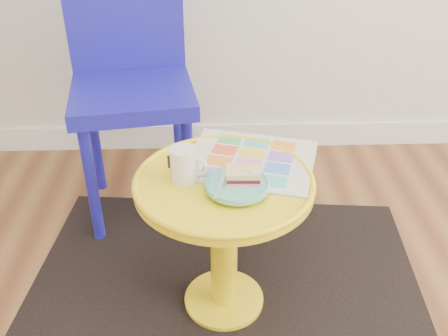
{
  "coord_description": "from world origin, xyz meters",
  "views": [
    {
      "loc": [
        -0.29,
        -0.19,
        1.23
      ],
      "look_at": [
        -0.25,
        0.96,
        0.51
      ],
      "focal_mm": 40.0,
      "sensor_mm": 36.0,
      "label": 1
    }
  ],
  "objects_px": {
    "side_table": "(224,219)",
    "chair": "(130,70)",
    "mug": "(185,164)",
    "newspaper": "(250,160)",
    "plate": "(237,185)"
  },
  "relations": [
    {
      "from": "mug",
      "to": "plate",
      "type": "xyz_separation_m",
      "value": [
        0.14,
        -0.05,
        -0.03
      ]
    },
    {
      "from": "chair",
      "to": "side_table",
      "type": "bearing_deg",
      "value": -70.87
    },
    {
      "from": "side_table",
      "to": "plate",
      "type": "distance_m",
      "value": 0.16
    },
    {
      "from": "side_table",
      "to": "chair",
      "type": "height_order",
      "value": "chair"
    },
    {
      "from": "chair",
      "to": "mug",
      "type": "xyz_separation_m",
      "value": [
        0.22,
        -0.62,
        -0.04
      ]
    },
    {
      "from": "mug",
      "to": "plate",
      "type": "distance_m",
      "value": 0.15
    },
    {
      "from": "chair",
      "to": "mug",
      "type": "distance_m",
      "value": 0.65
    },
    {
      "from": "plate",
      "to": "newspaper",
      "type": "bearing_deg",
      "value": 72.93
    },
    {
      "from": "newspaper",
      "to": "mug",
      "type": "height_order",
      "value": "mug"
    },
    {
      "from": "side_table",
      "to": "plate",
      "type": "height_order",
      "value": "plate"
    },
    {
      "from": "side_table",
      "to": "mug",
      "type": "relative_size",
      "value": 4.77
    },
    {
      "from": "side_table",
      "to": "newspaper",
      "type": "xyz_separation_m",
      "value": [
        0.08,
        0.1,
        0.14
      ]
    },
    {
      "from": "chair",
      "to": "newspaper",
      "type": "xyz_separation_m",
      "value": [
        0.41,
        -0.52,
        -0.09
      ]
    },
    {
      "from": "chair",
      "to": "mug",
      "type": "relative_size",
      "value": 9.37
    },
    {
      "from": "newspaper",
      "to": "mug",
      "type": "bearing_deg",
      "value": -135.77
    }
  ]
}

